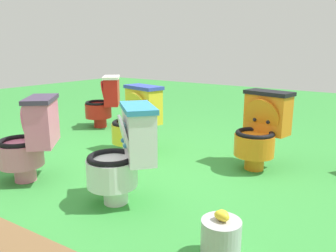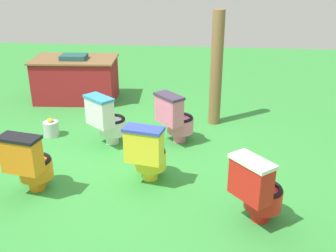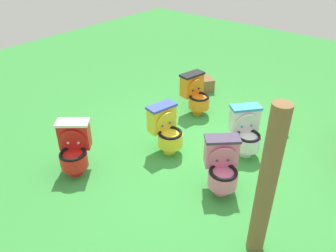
{
  "view_description": "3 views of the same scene",
  "coord_description": "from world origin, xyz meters",
  "px_view_note": "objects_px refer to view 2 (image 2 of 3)",
  "views": [
    {
      "loc": [
        -1.98,
        2.07,
        1.13
      ],
      "look_at": [
        -0.06,
        -0.6,
        0.34
      ],
      "focal_mm": 35.64,
      "sensor_mm": 36.0,
      "label": 1
    },
    {
      "loc": [
        0.96,
        -4.53,
        2.43
      ],
      "look_at": [
        0.51,
        -0.03,
        0.49
      ],
      "focal_mm": 42.74,
      "sensor_mm": 36.0,
      "label": 2
    },
    {
      "loc": [
        3.55,
        2.14,
        3.0
      ],
      "look_at": [
        0.33,
        -0.5,
        0.45
      ],
      "focal_mm": 36.0,
      "sensor_mm": 36.0,
      "label": 3
    }
  ],
  "objects_px": {
    "lemon_bucket": "(51,128)",
    "toilet_pink": "(175,118)",
    "toilet_orange": "(29,162)",
    "vendor_table": "(76,79)",
    "toilet_red": "(258,189)",
    "toilet_white": "(107,120)",
    "toilet_yellow": "(147,153)",
    "wooden_post": "(216,69)"
  },
  "relations": [
    {
      "from": "toilet_white",
      "to": "wooden_post",
      "type": "bearing_deg",
      "value": 72.59
    },
    {
      "from": "toilet_white",
      "to": "toilet_pink",
      "type": "xyz_separation_m",
      "value": [
        0.92,
        0.16,
        0.0
      ]
    },
    {
      "from": "toilet_red",
      "to": "toilet_white",
      "type": "bearing_deg",
      "value": -170.58
    },
    {
      "from": "toilet_yellow",
      "to": "vendor_table",
      "type": "height_order",
      "value": "vendor_table"
    },
    {
      "from": "toilet_yellow",
      "to": "lemon_bucket",
      "type": "xyz_separation_m",
      "value": [
        -1.59,
        1.13,
        -0.26
      ]
    },
    {
      "from": "toilet_orange",
      "to": "toilet_pink",
      "type": "bearing_deg",
      "value": 55.79
    },
    {
      "from": "toilet_red",
      "to": "toilet_pink",
      "type": "xyz_separation_m",
      "value": [
        -0.94,
        1.75,
        0.0
      ]
    },
    {
      "from": "vendor_table",
      "to": "wooden_post",
      "type": "xyz_separation_m",
      "value": [
        2.47,
        -0.84,
        0.47
      ]
    },
    {
      "from": "vendor_table",
      "to": "toilet_orange",
      "type": "bearing_deg",
      "value": -81.44
    },
    {
      "from": "wooden_post",
      "to": "toilet_orange",
      "type": "bearing_deg",
      "value": -132.11
    },
    {
      "from": "toilet_orange",
      "to": "wooden_post",
      "type": "height_order",
      "value": "wooden_post"
    },
    {
      "from": "toilet_red",
      "to": "wooden_post",
      "type": "bearing_deg",
      "value": 148.6
    },
    {
      "from": "toilet_orange",
      "to": "vendor_table",
      "type": "distance_m",
      "value": 3.1
    },
    {
      "from": "toilet_white",
      "to": "toilet_red",
      "type": "xyz_separation_m",
      "value": [
        1.86,
        -1.58,
        0.0
      ]
    },
    {
      "from": "toilet_orange",
      "to": "toilet_white",
      "type": "xyz_separation_m",
      "value": [
        0.54,
        1.28,
        0.0
      ]
    },
    {
      "from": "lemon_bucket",
      "to": "wooden_post",
      "type": "bearing_deg",
      "value": 17.46
    },
    {
      "from": "toilet_white",
      "to": "lemon_bucket",
      "type": "height_order",
      "value": "toilet_white"
    },
    {
      "from": "lemon_bucket",
      "to": "toilet_pink",
      "type": "bearing_deg",
      "value": -1.17
    },
    {
      "from": "toilet_red",
      "to": "toilet_yellow",
      "type": "relative_size",
      "value": 1.0
    },
    {
      "from": "vendor_table",
      "to": "lemon_bucket",
      "type": "xyz_separation_m",
      "value": [
        0.11,
        -1.59,
        -0.28
      ]
    },
    {
      "from": "toilet_pink",
      "to": "wooden_post",
      "type": "distance_m",
      "value": 1.07
    },
    {
      "from": "toilet_red",
      "to": "vendor_table",
      "type": "height_order",
      "value": "vendor_table"
    },
    {
      "from": "toilet_yellow",
      "to": "toilet_pink",
      "type": "bearing_deg",
      "value": 90.13
    },
    {
      "from": "toilet_orange",
      "to": "toilet_white",
      "type": "height_order",
      "value": "same"
    },
    {
      "from": "toilet_white",
      "to": "lemon_bucket",
      "type": "relative_size",
      "value": 2.63
    },
    {
      "from": "vendor_table",
      "to": "toilet_white",
      "type": "bearing_deg",
      "value": -60.76
    },
    {
      "from": "vendor_table",
      "to": "wooden_post",
      "type": "bearing_deg",
      "value": -18.88
    },
    {
      "from": "toilet_orange",
      "to": "vendor_table",
      "type": "height_order",
      "value": "vendor_table"
    },
    {
      "from": "toilet_orange",
      "to": "vendor_table",
      "type": "xyz_separation_m",
      "value": [
        -0.46,
        3.07,
        0.02
      ]
    },
    {
      "from": "toilet_yellow",
      "to": "lemon_bucket",
      "type": "distance_m",
      "value": 1.97
    },
    {
      "from": "toilet_pink",
      "to": "toilet_yellow",
      "type": "bearing_deg",
      "value": -54.52
    },
    {
      "from": "toilet_pink",
      "to": "vendor_table",
      "type": "relative_size",
      "value": 0.48
    },
    {
      "from": "toilet_yellow",
      "to": "toilet_pink",
      "type": "distance_m",
      "value": 1.12
    },
    {
      "from": "vendor_table",
      "to": "lemon_bucket",
      "type": "bearing_deg",
      "value": -85.99
    },
    {
      "from": "toilet_orange",
      "to": "lemon_bucket",
      "type": "bearing_deg",
      "value": 114.43
    },
    {
      "from": "lemon_bucket",
      "to": "toilet_orange",
      "type": "bearing_deg",
      "value": -76.68
    },
    {
      "from": "toilet_red",
      "to": "vendor_table",
      "type": "xyz_separation_m",
      "value": [
        -2.86,
        3.37,
        0.02
      ]
    },
    {
      "from": "toilet_pink",
      "to": "vendor_table",
      "type": "distance_m",
      "value": 2.52
    },
    {
      "from": "toilet_yellow",
      "to": "wooden_post",
      "type": "distance_m",
      "value": 2.08
    },
    {
      "from": "wooden_post",
      "to": "toilet_yellow",
      "type": "bearing_deg",
      "value": -112.42
    },
    {
      "from": "toilet_white",
      "to": "wooden_post",
      "type": "relative_size",
      "value": 0.42
    },
    {
      "from": "toilet_white",
      "to": "lemon_bucket",
      "type": "distance_m",
      "value": 0.95
    }
  ]
}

